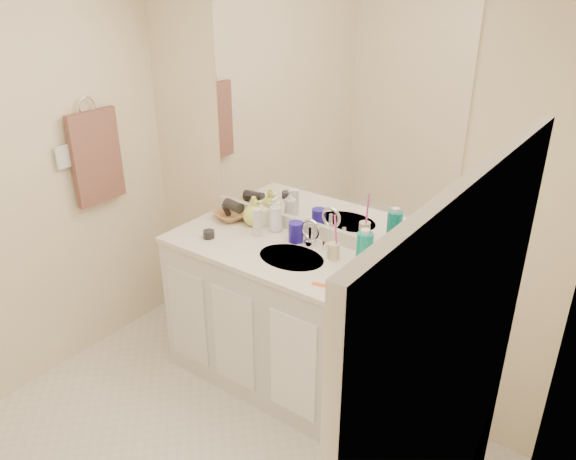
# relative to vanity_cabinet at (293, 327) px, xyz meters

# --- Properties ---
(wall_back) EXTENTS (2.60, 0.02, 2.40)m
(wall_back) POSITION_rel_vanity_cabinet_xyz_m (0.00, 0.28, 0.77)
(wall_back) COLOR #F5E4BF
(wall_back) RESTS_ON floor
(wall_right) EXTENTS (0.02, 2.60, 2.40)m
(wall_right) POSITION_rel_vanity_cabinet_xyz_m (1.30, -1.02, 0.77)
(wall_right) COLOR #F5E4BF
(wall_right) RESTS_ON floor
(vanity_cabinet) EXTENTS (1.50, 0.55, 0.85)m
(vanity_cabinet) POSITION_rel_vanity_cabinet_xyz_m (0.00, 0.00, 0.00)
(vanity_cabinet) COLOR silver
(vanity_cabinet) RESTS_ON floor
(countertop) EXTENTS (1.52, 0.57, 0.03)m
(countertop) POSITION_rel_vanity_cabinet_xyz_m (0.00, 0.00, 0.44)
(countertop) COLOR silver
(countertop) RESTS_ON vanity_cabinet
(backsplash) EXTENTS (1.52, 0.03, 0.08)m
(backsplash) POSITION_rel_vanity_cabinet_xyz_m (0.00, 0.26, 0.50)
(backsplash) COLOR silver
(backsplash) RESTS_ON countertop
(sink_basin) EXTENTS (0.37, 0.37, 0.02)m
(sink_basin) POSITION_rel_vanity_cabinet_xyz_m (0.00, -0.02, 0.44)
(sink_basin) COLOR beige
(sink_basin) RESTS_ON countertop
(faucet) EXTENTS (0.02, 0.02, 0.11)m
(faucet) POSITION_rel_vanity_cabinet_xyz_m (0.00, 0.16, 0.51)
(faucet) COLOR silver
(faucet) RESTS_ON countertop
(mirror) EXTENTS (1.48, 0.01, 1.20)m
(mirror) POSITION_rel_vanity_cabinet_xyz_m (0.00, 0.27, 1.14)
(mirror) COLOR white
(mirror) RESTS_ON wall_back
(blue_mug) EXTENTS (0.10, 0.10, 0.11)m
(blue_mug) POSITION_rel_vanity_cabinet_xyz_m (-0.09, 0.15, 0.51)
(blue_mug) COLOR #2417A3
(blue_mug) RESTS_ON countertop
(tan_cup) EXTENTS (0.08, 0.08, 0.09)m
(tan_cup) POSITION_rel_vanity_cabinet_xyz_m (0.19, 0.10, 0.50)
(tan_cup) COLOR beige
(tan_cup) RESTS_ON countertop
(toothbrush) EXTENTS (0.02, 0.04, 0.21)m
(toothbrush) POSITION_rel_vanity_cabinet_xyz_m (0.20, 0.10, 0.60)
(toothbrush) COLOR #EE3EB0
(toothbrush) RESTS_ON tan_cup
(mouthwash_bottle) EXTENTS (0.11, 0.11, 0.20)m
(mouthwash_bottle) POSITION_rel_vanity_cabinet_xyz_m (0.37, 0.10, 0.55)
(mouthwash_bottle) COLOR #0B8D80
(mouthwash_bottle) RESTS_ON countertop
(clear_pump_bottle) EXTENTS (0.09, 0.09, 0.19)m
(clear_pump_bottle) POSITION_rel_vanity_cabinet_xyz_m (0.57, 0.14, 0.55)
(clear_pump_bottle) COLOR silver
(clear_pump_bottle) RESTS_ON countertop
(soap_dish) EXTENTS (0.10, 0.08, 0.01)m
(soap_dish) POSITION_rel_vanity_cabinet_xyz_m (0.45, -0.15, 0.46)
(soap_dish) COLOR silver
(soap_dish) RESTS_ON countertop
(green_soap) EXTENTS (0.08, 0.07, 0.02)m
(green_soap) POSITION_rel_vanity_cabinet_xyz_m (0.45, -0.15, 0.48)
(green_soap) COLOR #A1D534
(green_soap) RESTS_ON soap_dish
(orange_comb) EXTENTS (0.11, 0.05, 0.00)m
(orange_comb) POSITION_rel_vanity_cabinet_xyz_m (0.29, -0.17, 0.46)
(orange_comb) COLOR #FF571A
(orange_comb) RESTS_ON countertop
(dark_jar) EXTENTS (0.08, 0.08, 0.04)m
(dark_jar) POSITION_rel_vanity_cabinet_xyz_m (-0.51, -0.11, 0.48)
(dark_jar) COLOR black
(dark_jar) RESTS_ON countertop
(extra_white_bottle) EXTENTS (0.06, 0.06, 0.16)m
(extra_white_bottle) POSITION_rel_vanity_cabinet_xyz_m (-0.31, 0.08, 0.54)
(extra_white_bottle) COLOR silver
(extra_white_bottle) RESTS_ON countertop
(soap_bottle_white) EXTENTS (0.09, 0.09, 0.21)m
(soap_bottle_white) POSITION_rel_vanity_cabinet_xyz_m (-0.26, 0.19, 0.56)
(soap_bottle_white) COLOR white
(soap_bottle_white) RESTS_ON countertop
(soap_bottle_cream) EXTENTS (0.09, 0.10, 0.16)m
(soap_bottle_cream) POSITION_rel_vanity_cabinet_xyz_m (-0.38, 0.20, 0.53)
(soap_bottle_cream) COLOR #FFFACF
(soap_bottle_cream) RESTS_ON countertop
(soap_bottle_yellow) EXTENTS (0.18, 0.18, 0.18)m
(soap_bottle_yellow) POSITION_rel_vanity_cabinet_xyz_m (-0.42, 0.18, 0.54)
(soap_bottle_yellow) COLOR #E1E95A
(soap_bottle_yellow) RESTS_ON countertop
(wicker_basket) EXTENTS (0.26, 0.26, 0.05)m
(wicker_basket) POSITION_rel_vanity_cabinet_xyz_m (-0.58, 0.17, 0.48)
(wicker_basket) COLOR #A57242
(wicker_basket) RESTS_ON countertop
(hair_dryer) EXTENTS (0.14, 0.08, 0.06)m
(hair_dryer) POSITION_rel_vanity_cabinet_xyz_m (-0.56, 0.17, 0.54)
(hair_dryer) COLOR black
(hair_dryer) RESTS_ON wicker_basket
(towel_ring) EXTENTS (0.01, 0.11, 0.11)m
(towel_ring) POSITION_rel_vanity_cabinet_xyz_m (-1.27, -0.25, 1.12)
(towel_ring) COLOR silver
(towel_ring) RESTS_ON wall_left
(hand_towel) EXTENTS (0.04, 0.32, 0.55)m
(hand_towel) POSITION_rel_vanity_cabinet_xyz_m (-1.25, -0.25, 0.82)
(hand_towel) COLOR #53332C
(hand_towel) RESTS_ON towel_ring
(switch_plate) EXTENTS (0.01, 0.08, 0.13)m
(switch_plate) POSITION_rel_vanity_cabinet_xyz_m (-1.27, -0.45, 0.88)
(switch_plate) COLOR silver
(switch_plate) RESTS_ON wall_left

